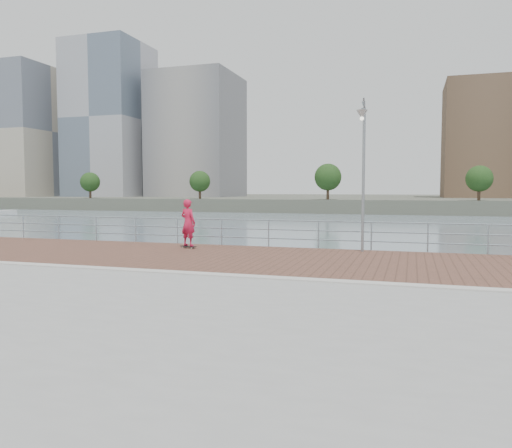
% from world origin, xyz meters
% --- Properties ---
extents(water, '(400.00, 400.00, 0.00)m').
position_xyz_m(water, '(0.00, 0.00, -2.00)').
color(water, slate).
rests_on(water, ground).
extents(seawall, '(40.00, 24.00, 2.00)m').
position_xyz_m(seawall, '(0.00, -5.00, -1.00)').
color(seawall, gray).
rests_on(seawall, ground).
extents(brick_lane, '(40.00, 6.80, 0.02)m').
position_xyz_m(brick_lane, '(0.00, 3.60, 0.01)').
color(brick_lane, brown).
rests_on(brick_lane, seawall).
extents(curb, '(40.00, 0.40, 0.06)m').
position_xyz_m(curb, '(0.00, 0.00, 0.03)').
color(curb, '#B7B5AD').
rests_on(curb, seawall).
extents(far_shore, '(320.00, 95.00, 2.50)m').
position_xyz_m(far_shore, '(0.00, 122.50, -0.75)').
color(far_shore, '#4C5142').
rests_on(far_shore, ground).
extents(guardrail, '(39.06, 0.06, 1.13)m').
position_xyz_m(guardrail, '(0.00, 7.00, 0.69)').
color(guardrail, '#8C9EA8').
rests_on(guardrail, brick_lane).
extents(street_lamp, '(0.40, 1.15, 5.43)m').
position_xyz_m(street_lamp, '(2.79, 6.10, 3.86)').
color(street_lamp, gray).
rests_on(street_lamp, brick_lane).
extents(skateboard, '(0.73, 0.37, 0.08)m').
position_xyz_m(skateboard, '(-3.94, 5.53, 0.08)').
color(skateboard, black).
rests_on(skateboard, brick_lane).
extents(skateboarder, '(0.78, 0.62, 1.86)m').
position_xyz_m(skateboarder, '(-3.94, 5.53, 1.04)').
color(skateboarder, '#D01B43').
rests_on(skateboarder, skateboard).
extents(shoreline_trees, '(109.08, 4.84, 6.46)m').
position_xyz_m(shoreline_trees, '(-7.96, 77.00, 4.10)').
color(shoreline_trees, '#473323').
rests_on(shoreline_trees, far_shore).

